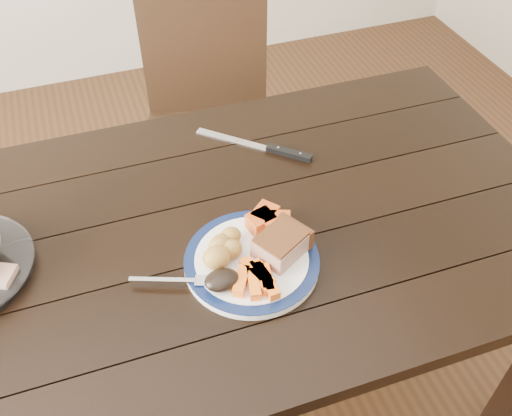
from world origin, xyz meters
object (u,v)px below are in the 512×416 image
object	(u,v)px
fork	(180,281)
pork_slice	(281,245)
chair_far	(205,115)
dinner_plate	(252,262)
carving_knife	(275,150)
dining_table	(221,254)

from	to	relation	value
fork	pork_slice	bearing A→B (deg)	21.90
chair_far	fork	bearing A→B (deg)	92.14
chair_far	pork_slice	size ratio (longest dim) A/B	9.07
dinner_plate	pork_slice	distance (m)	0.07
dinner_plate	carving_knife	size ratio (longest dim) A/B	1.13
chair_far	carving_knife	world-z (taller)	chair_far
chair_far	pork_slice	world-z (taller)	chair_far
dinner_plate	pork_slice	bearing A→B (deg)	-4.76
fork	carving_knife	xyz separation A→B (m)	(0.33, 0.34, -0.01)
chair_far	fork	world-z (taller)	chair_far
dining_table	dinner_plate	distance (m)	0.16
carving_knife	dining_table	bearing A→B (deg)	-92.78
dining_table	dinner_plate	world-z (taller)	dinner_plate
carving_knife	fork	bearing A→B (deg)	-91.47
dining_table	fork	world-z (taller)	fork
dining_table	fork	distance (m)	0.21
pork_slice	carving_knife	xyz separation A→B (m)	(0.12, 0.34, -0.04)
dining_table	chair_far	world-z (taller)	chair_far
pork_slice	fork	bearing A→B (deg)	-179.25
dinner_plate	fork	bearing A→B (deg)	-177.01
fork	carving_knife	size ratio (longest dim) A/B	0.69
dining_table	pork_slice	bearing A→B (deg)	-54.11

